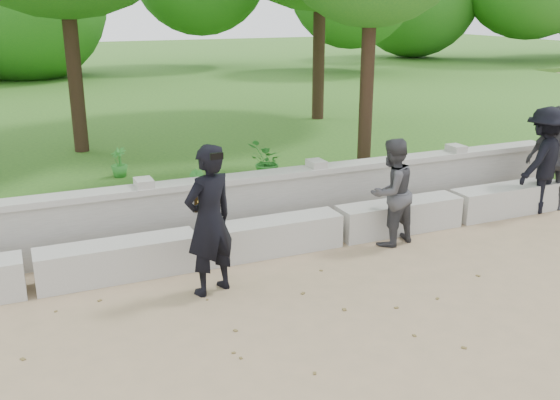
{
  "coord_description": "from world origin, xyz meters",
  "views": [
    {
      "loc": [
        -1.98,
        -5.21,
        3.18
      ],
      "look_at": [
        0.83,
        1.23,
        0.94
      ],
      "focal_mm": 40.0,
      "sensor_mm": 36.0,
      "label": 1
    }
  ],
  "objects": [
    {
      "name": "visitor_left",
      "position": [
        2.6,
        1.55,
        0.74
      ],
      "size": [
        0.84,
        0.72,
        1.47
      ],
      "color": "#3A3A3E",
      "rests_on": "ground"
    },
    {
      "name": "ground",
      "position": [
        0.0,
        0.0,
        0.0
      ],
      "size": [
        80.0,
        80.0,
        0.0
      ],
      "primitive_type": "plane",
      "color": "#A08562",
      "rests_on": "ground"
    },
    {
      "name": "man_main",
      "position": [
        -0.09,
        1.08,
        0.87
      ],
      "size": [
        0.74,
        0.69,
        1.73
      ],
      "color": "black",
      "rests_on": "ground"
    },
    {
      "name": "parapet_wall",
      "position": [
        0.0,
        2.6,
        0.46
      ],
      "size": [
        12.5,
        0.35,
        0.9
      ],
      "color": "#B3B0A9",
      "rests_on": "ground"
    },
    {
      "name": "visitor_mid",
      "position": [
        5.54,
        1.8,
        0.83
      ],
      "size": [
        1.21,
        0.91,
        1.66
      ],
      "color": "black",
      "rests_on": "ground"
    },
    {
      "name": "concrete_bench",
      "position": [
        0.0,
        1.9,
        0.22
      ],
      "size": [
        11.9,
        0.45,
        0.45
      ],
      "color": "beige",
      "rests_on": "ground"
    },
    {
      "name": "lawn",
      "position": [
        0.0,
        14.0,
        0.12
      ],
      "size": [
        40.0,
        22.0,
        0.25
      ],
      "primitive_type": "cube",
      "color": "#2F5A20",
      "rests_on": "ground"
    },
    {
      "name": "shrub_b",
      "position": [
        0.37,
        3.3,
        0.55
      ],
      "size": [
        0.29,
        0.35,
        0.59
      ],
      "primitive_type": "imported",
      "rotation": [
        0.0,
        0.0,
        1.66
      ],
      "color": "#30852D",
      "rests_on": "lawn"
    },
    {
      "name": "shrub_c",
      "position": [
        1.92,
        4.31,
        0.59
      ],
      "size": [
        0.8,
        0.79,
        0.68
      ],
      "primitive_type": "imported",
      "rotation": [
        0.0,
        0.0,
        3.79
      ],
      "color": "#30852D",
      "rests_on": "lawn"
    },
    {
      "name": "visitor_right",
      "position": [
        5.8,
        1.78,
        0.84
      ],
      "size": [
        1.06,
        0.68,
        1.67
      ],
      "color": "#3A393E",
      "rests_on": "ground"
    },
    {
      "name": "shrub_d",
      "position": [
        -0.34,
        5.6,
        0.51
      ],
      "size": [
        0.38,
        0.39,
        0.52
      ],
      "primitive_type": "imported",
      "rotation": [
        0.0,
        0.0,
        5.32
      ],
      "color": "#30852D",
      "rests_on": "lawn"
    }
  ]
}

